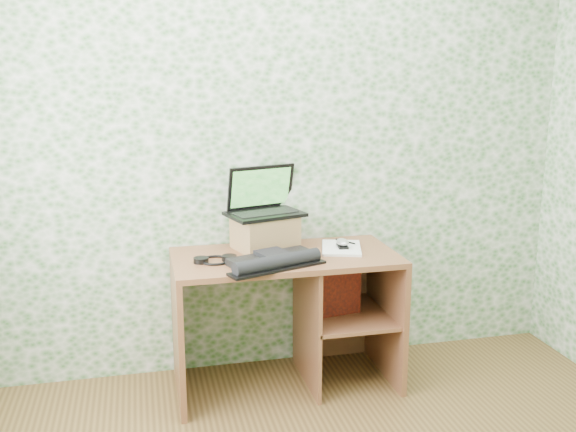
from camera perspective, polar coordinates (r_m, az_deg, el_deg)
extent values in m
plane|color=silver|center=(3.63, -1.35, 6.25)|extent=(3.50, 0.00, 3.50)
cube|color=brown|center=(3.44, -0.23, -3.72)|extent=(1.20, 0.60, 0.03)
cube|color=brown|center=(3.50, -9.77, -10.20)|extent=(0.03, 0.60, 0.72)
cube|color=brown|center=(3.74, 8.65, -8.60)|extent=(0.03, 0.60, 0.72)
cube|color=brown|center=(3.60, 1.66, -9.32)|extent=(0.02, 0.56, 0.72)
cube|color=brown|center=(3.65, 5.23, -8.68)|extent=(0.46, 0.56, 0.02)
cube|color=brown|center=(3.92, 3.99, -7.44)|extent=(0.48, 0.02, 0.72)
cube|color=#936542|center=(3.53, -2.06, -1.46)|extent=(0.37, 0.34, 0.19)
cube|color=black|center=(3.51, -2.07, 0.17)|extent=(0.46, 0.37, 0.02)
cube|color=black|center=(3.50, -2.04, 0.31)|extent=(0.37, 0.24, 0.00)
cube|color=black|center=(3.59, -2.43, 2.59)|extent=(0.40, 0.17, 0.25)
cube|color=#1A5B1F|center=(3.58, -2.41, 2.55)|extent=(0.36, 0.14, 0.21)
cube|color=black|center=(3.31, -1.39, -3.81)|extent=(0.49, 0.31, 0.04)
cube|color=black|center=(3.31, -1.39, -3.64)|extent=(0.19, 0.19, 0.06)
cylinder|color=black|center=(3.19, -0.94, -4.11)|extent=(0.48, 0.23, 0.07)
cube|color=black|center=(3.20, -0.92, -4.65)|extent=(0.53, 0.28, 0.01)
torus|color=black|center=(3.34, -6.48, -3.93)|extent=(0.17, 0.17, 0.01)
cylinder|color=black|center=(3.33, -7.73, -3.91)|extent=(0.08, 0.08, 0.03)
cylinder|color=black|center=(3.35, -5.24, -3.73)|extent=(0.08, 0.08, 0.03)
cube|color=silver|center=(3.56, 4.77, -2.85)|extent=(0.28, 0.35, 0.01)
ellipsoid|color=#BDBDBF|center=(3.55, 4.87, -2.50)|extent=(0.08, 0.11, 0.04)
cylinder|color=black|center=(3.65, 5.11, -2.26)|extent=(0.08, 0.12, 0.01)
cube|color=maroon|center=(3.58, 4.48, -6.44)|extent=(0.25, 0.12, 0.29)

